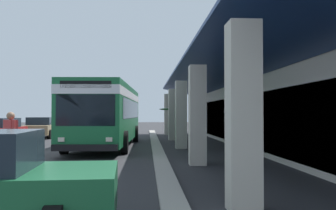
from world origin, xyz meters
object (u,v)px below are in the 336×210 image
pedestrian (10,138)px  potted_palm (174,129)px  transit_bus (107,111)px  parked_sedan_tan (41,127)px

pedestrian → potted_palm: 17.00m
transit_bus → pedestrian: bearing=-13.3°
pedestrian → potted_palm: bearing=159.2°
parked_sedan_tan → pedestrian: (15.87, 3.57, 0.26)m
transit_bus → potted_palm: size_ratio=4.96×
transit_bus → potted_palm: (-7.53, 4.05, -1.23)m
transit_bus → potted_palm: bearing=151.7°
parked_sedan_tan → potted_palm: 9.59m
pedestrian → potted_palm: (-15.89, 6.02, -0.38)m
transit_bus → pedestrian: 8.63m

